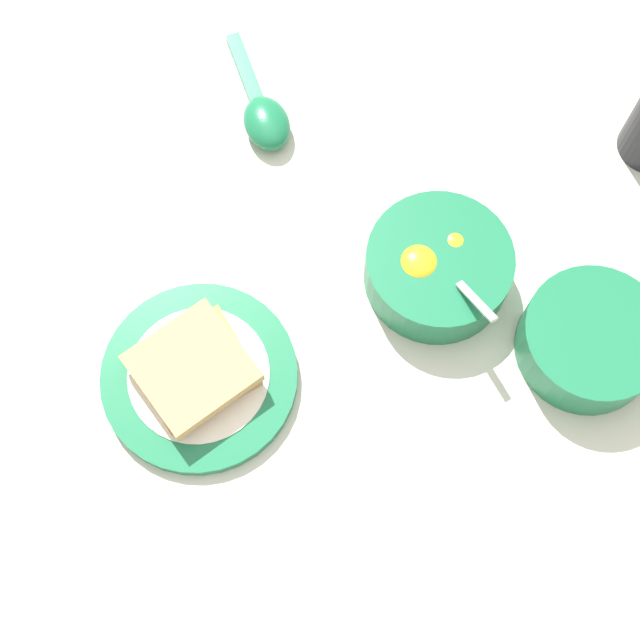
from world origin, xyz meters
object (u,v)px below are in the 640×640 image
object	(u,v)px
egg_bowl	(438,267)
toast_sandwich	(193,368)
soup_spoon	(263,114)
toast_plate	(200,376)
congee_bowl	(591,340)

from	to	relation	value
egg_bowl	toast_sandwich	world-z (taller)	egg_bowl
soup_spoon	toast_sandwich	bearing A→B (deg)	-172.50
egg_bowl	toast_sandwich	distance (m)	0.24
toast_plate	congee_bowl	bearing A→B (deg)	-66.59
egg_bowl	congee_bowl	size ratio (longest dim) A/B	1.07
egg_bowl	toast_plate	size ratio (longest dim) A/B	0.76
soup_spoon	congee_bowl	size ratio (longest dim) A/B	1.07
toast_plate	toast_sandwich	xyz separation A→B (m)	(0.00, 0.00, 0.02)
toast_plate	congee_bowl	xyz separation A→B (m)	(0.14, -0.32, 0.02)
egg_bowl	soup_spoon	world-z (taller)	egg_bowl
toast_plate	soup_spoon	distance (m)	0.28
toast_sandwich	soup_spoon	bearing A→B (deg)	7.50
egg_bowl	toast_plate	bearing A→B (deg)	133.45
soup_spoon	congee_bowl	world-z (taller)	congee_bowl
toast_sandwich	soup_spoon	size ratio (longest dim) A/B	0.96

